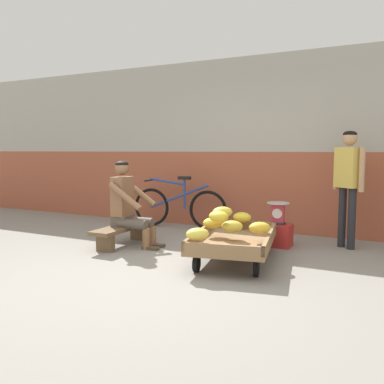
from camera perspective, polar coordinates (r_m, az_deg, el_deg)
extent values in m
plane|color=gray|center=(4.25, -5.29, -11.79)|extent=(80.00, 80.00, 0.00)
cube|color=#A35138|center=(6.81, 8.17, 0.22)|extent=(16.00, 0.30, 1.26)
cube|color=#A8A399|center=(6.82, 8.34, 11.77)|extent=(16.00, 0.30, 1.49)
cube|color=#8E6B47|center=(4.81, 5.85, -6.82)|extent=(1.10, 1.58, 0.05)
cube|color=#8E6B47|center=(4.88, 1.20, -5.72)|extent=(0.32, 1.42, 0.10)
cube|color=#8E6B47|center=(4.74, 10.66, -6.14)|extent=(0.32, 1.42, 0.10)
cube|color=#8E6B47|center=(5.47, 7.12, -4.49)|extent=(0.83, 0.20, 0.10)
cube|color=#8E6B47|center=(4.12, 4.19, -7.88)|extent=(0.83, 0.20, 0.10)
cylinder|color=black|center=(5.38, 3.43, -7.02)|extent=(0.08, 0.19, 0.18)
cylinder|color=black|center=(5.29, 10.17, -7.33)|extent=(0.08, 0.19, 0.18)
cylinder|color=black|center=(4.43, 0.63, -9.82)|extent=(0.08, 0.19, 0.18)
cylinder|color=black|center=(4.32, 8.86, -10.32)|extent=(0.08, 0.19, 0.18)
ellipsoid|color=gold|center=(4.71, 5.54, -4.72)|extent=(0.29, 0.25, 0.13)
ellipsoid|color=gold|center=(5.34, 6.94, -3.48)|extent=(0.24, 0.18, 0.13)
ellipsoid|color=yellow|center=(4.26, 0.77, -5.82)|extent=(0.30, 0.29, 0.13)
ellipsoid|color=gold|center=(4.66, 9.33, -4.90)|extent=(0.29, 0.26, 0.13)
ellipsoid|color=gold|center=(4.91, 2.90, -4.27)|extent=(0.30, 0.30, 0.13)
ellipsoid|color=gold|center=(4.64, 3.69, -3.40)|extent=(0.28, 0.24, 0.13)
ellipsoid|color=gold|center=(4.90, 4.23, -2.78)|extent=(0.30, 0.29, 0.13)
cube|color=brown|center=(5.67, -9.50, -4.84)|extent=(0.32, 1.11, 0.05)
cube|color=brown|center=(6.00, -7.35, -5.52)|extent=(0.24, 0.08, 0.22)
cube|color=brown|center=(5.39, -11.85, -6.90)|extent=(0.24, 0.08, 0.22)
cylinder|color=brown|center=(5.57, -5.46, -6.12)|extent=(0.10, 0.10, 0.27)
cube|color=#4C3D2D|center=(5.57, -4.90, -7.33)|extent=(0.23, 0.11, 0.04)
cylinder|color=brown|center=(5.63, -7.29, -4.10)|extent=(0.41, 0.16, 0.13)
cylinder|color=brown|center=(5.42, -6.34, -6.48)|extent=(0.10, 0.10, 0.27)
cube|color=#4C3D2D|center=(5.41, -5.77, -7.73)|extent=(0.23, 0.11, 0.04)
cylinder|color=brown|center=(5.48, -8.21, -4.39)|extent=(0.41, 0.16, 0.13)
cube|color=brown|center=(5.65, -9.51, -3.89)|extent=(0.24, 0.30, 0.14)
cube|color=brown|center=(5.60, -9.57, -0.56)|extent=(0.21, 0.33, 0.52)
cylinder|color=brown|center=(5.69, -7.15, -0.17)|extent=(0.47, 0.12, 0.36)
cylinder|color=brown|center=(5.35, -9.23, -0.58)|extent=(0.47, 0.12, 0.36)
sphere|color=brown|center=(5.58, -9.64, 3.27)|extent=(0.19, 0.19, 0.19)
ellipsoid|color=black|center=(5.57, -9.65, 3.81)|extent=(0.17, 0.17, 0.09)
cube|color=red|center=(5.67, 11.73, -5.86)|extent=(0.36, 0.28, 0.30)
cylinder|color=#28282D|center=(5.64, 11.77, -4.21)|extent=(0.20, 0.20, 0.03)
cube|color=#C6384C|center=(5.62, 11.79, -2.86)|extent=(0.16, 0.10, 0.24)
cylinder|color=white|center=(5.56, 11.65, -2.93)|extent=(0.13, 0.01, 0.13)
cylinder|color=#B2B5BA|center=(5.60, 11.82, -1.49)|extent=(0.30, 0.30, 0.01)
torus|color=black|center=(7.06, -5.60, -2.06)|extent=(0.64, 0.10, 0.64)
torus|color=black|center=(6.66, 2.21, -2.52)|extent=(0.64, 0.10, 0.64)
cylinder|color=#234299|center=(6.82, -1.82, -0.63)|extent=(1.03, 0.12, 0.43)
cylinder|color=#234299|center=(6.77, -1.04, -0.33)|extent=(0.04, 0.04, 0.48)
cylinder|color=#234299|center=(6.88, -3.38, 1.43)|extent=(0.62, 0.09, 0.12)
cube|color=black|center=(6.75, -1.05, 1.95)|extent=(0.21, 0.12, 0.05)
cylinder|color=black|center=(7.02, -5.64, 1.66)|extent=(0.07, 0.48, 0.03)
cylinder|color=#232328|center=(5.73, 21.16, -3.46)|extent=(0.10, 0.10, 0.80)
cylinder|color=#232328|center=(5.84, 20.00, -3.26)|extent=(0.10, 0.10, 0.80)
cube|color=gold|center=(5.72, 20.81, 3.18)|extent=(0.38, 0.35, 0.52)
cylinder|color=tan|center=(5.58, 22.38, 2.86)|extent=(0.07, 0.07, 0.56)
cylinder|color=tan|center=(5.86, 19.29, 3.10)|extent=(0.07, 0.07, 0.56)
sphere|color=tan|center=(5.72, 20.94, 6.94)|extent=(0.19, 0.19, 0.19)
ellipsoid|color=black|center=(5.72, 20.96, 7.46)|extent=(0.17, 0.17, 0.09)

